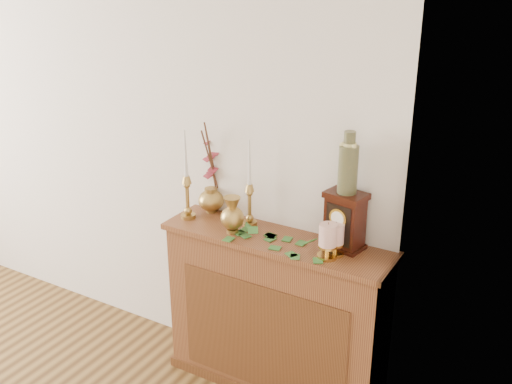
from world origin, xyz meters
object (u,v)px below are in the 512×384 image
Objects in this scene: bud_vase at (232,215)px; ceramic_vase at (348,166)px; candlestick_center at (250,198)px; ginger_jar at (212,169)px; mantel_clock at (345,221)px; candlestick_left at (187,190)px.

bud_vase is 0.67m from ceramic_vase.
bud_vase is at bearing -101.21° from candlestick_center.
candlestick_center is 0.31m from ginger_jar.
ceramic_vase reaches higher than mantel_clock.
mantel_clock is (0.88, 0.09, -0.02)m from candlestick_left.
bud_vase is at bearing -166.41° from ceramic_vase.
candlestick_left is 0.89m from mantel_clock.
candlestick_left reaches higher than bud_vase.
mantel_clock is at bearing 6.08° from candlestick_left.
ginger_jar reaches higher than mantel_clock.
ceramic_vase reaches higher than bud_vase.
candlestick_center is at bearing -179.48° from ceramic_vase.
ceramic_vase is at bearing 0.52° from candlestick_center.
candlestick_left is at bearing -106.99° from ginger_jar.
candlestick_center reaches higher than mantel_clock.
candlestick_left is at bearing -164.98° from candlestick_center.
ceramic_vase is (0.54, 0.00, 0.27)m from candlestick_center.
candlestick_left reaches higher than mantel_clock.
bud_vase is 0.37× the size of ginger_jar.
candlestick_center is 2.38× the size of bud_vase.
candlestick_left is 0.94× the size of ginger_jar.
candlestick_left is 0.32m from bud_vase.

